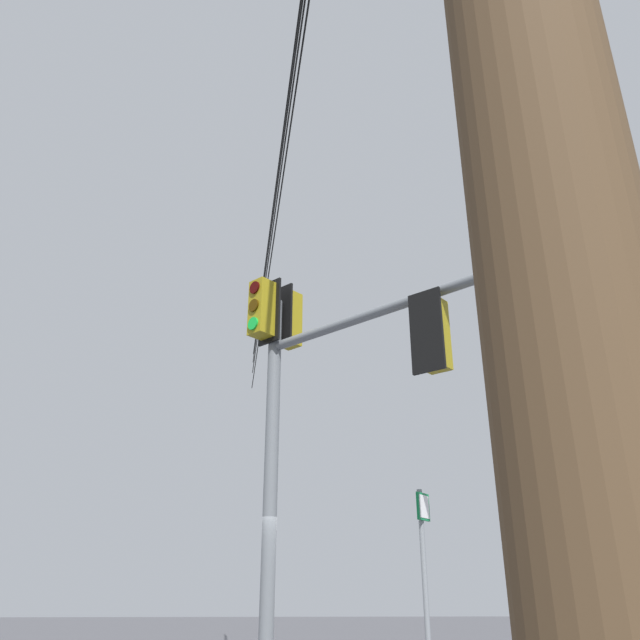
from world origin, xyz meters
TOP-DOWN VIEW (x-y plane):
  - signal_mast_assembly at (-1.54, 0.14)m, footprint 4.16×4.22m
  - route_sign_primary at (-1.35, -1.28)m, footprint 0.32×0.23m
  - overhead_wire_span at (-0.12, 0.84)m, footprint 17.62×1.92m

SIDE VIEW (x-z plane):
  - route_sign_primary at x=-1.35m, z-range 0.30..3.13m
  - signal_mast_assembly at x=-1.54m, z-range 1.30..7.37m
  - overhead_wire_span at x=-0.12m, z-range 7.29..9.10m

